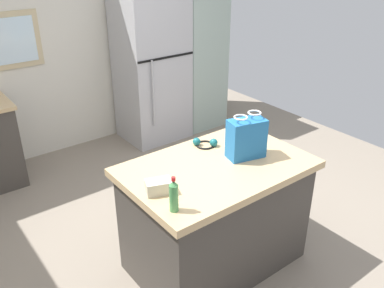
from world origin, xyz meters
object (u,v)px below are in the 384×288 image
shopping_bag (246,138)px  small_box (159,187)px  kitchen_island (215,215)px  ear_defenders (205,143)px  tall_cabinet (197,53)px  bottle (174,196)px  refrigerator (152,69)px

shopping_bag → small_box: size_ratio=2.06×
kitchen_island → small_box: small_box is taller
shopping_bag → ear_defenders: size_ratio=1.62×
ear_defenders → shopping_bag: bearing=-68.8°
kitchen_island → shopping_bag: bearing=-7.3°
tall_cabinet → shopping_bag: (-1.40, -2.39, 0.06)m
kitchen_island → bottle: bottle is taller
ear_defenders → tall_cabinet: bearing=53.4°
small_box → ear_defenders: bearing=27.1°
refrigerator → bottle: (-1.51, -2.62, 0.10)m
tall_cabinet → small_box: size_ratio=12.02×
ear_defenders → bottle: bearing=-141.1°
kitchen_island → bottle: (-0.57, -0.27, 0.55)m
kitchen_island → small_box: 0.73m
refrigerator → shopping_bag: 2.49m
small_box → ear_defenders: size_ratio=0.79×
refrigerator → ear_defenders: refrigerator is taller
small_box → ear_defenders: (0.66, 0.34, -0.02)m
tall_cabinet → ear_defenders: size_ratio=9.46×
tall_cabinet → bottle: tall_cabinet is taller
refrigerator → small_box: 2.82m
bottle → kitchen_island: bearing=25.2°
tall_cabinet → bottle: size_ratio=8.55×
tall_cabinet → bottle: bearing=-130.3°
refrigerator → shopping_bag: bearing=-106.0°
shopping_bag → bottle: bearing=-163.9°
kitchen_island → tall_cabinet: (1.65, 2.35, 0.55)m
refrigerator → tall_cabinet: 0.72m
shopping_bag → bottle: size_ratio=1.47×
refrigerator → bottle: size_ratio=7.77×
kitchen_island → shopping_bag: (0.25, -0.03, 0.60)m
kitchen_island → refrigerator: size_ratio=0.75×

